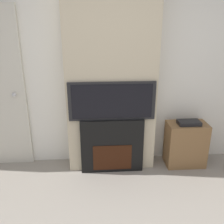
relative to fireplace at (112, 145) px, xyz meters
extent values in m
cube|color=silver|center=(0.00, 0.33, 0.99)|extent=(6.00, 0.06, 2.70)
cube|color=beige|center=(0.00, 0.15, 0.99)|extent=(1.12, 0.30, 2.70)
cube|color=black|center=(0.00, 0.00, 0.00)|extent=(0.80, 0.14, 0.72)
cube|color=#33160A|center=(0.00, -0.07, -0.14)|extent=(0.50, 0.01, 0.35)
cube|color=black|center=(0.00, 0.00, 0.60)|extent=(1.06, 0.06, 0.48)
cube|color=black|center=(0.00, -0.03, 0.60)|extent=(0.97, 0.01, 0.42)
cube|color=brown|center=(1.01, 0.07, -0.06)|extent=(0.52, 0.31, 0.61)
cube|color=black|center=(1.01, 0.04, 0.27)|extent=(0.29, 0.17, 0.05)
sphere|color=silver|center=(-1.23, 0.24, 0.64)|extent=(0.06, 0.06, 0.06)
camera|label=1|loc=(-0.19, -2.88, 1.51)|focal=40.00mm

